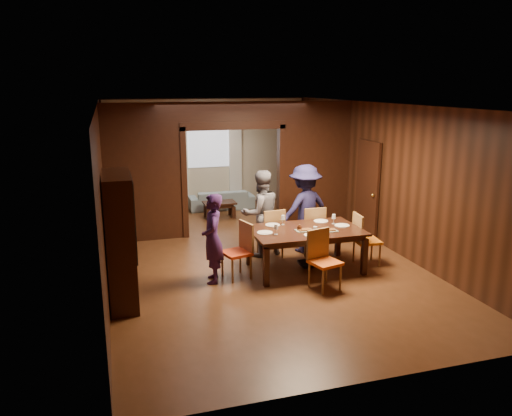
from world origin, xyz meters
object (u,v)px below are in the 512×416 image
object	(u,v)px
chair_far_r	(311,230)
person_navy	(305,209)
person_purple	(213,238)
chair_right	(367,239)
chair_left	(236,251)
person_grey	(261,213)
dining_table	(305,250)
chair_near	(325,261)
coffee_table	(220,210)
chair_far_l	(270,233)
sofa	(221,199)
hutch	(120,240)

from	to	relation	value
chair_far_r	person_navy	bearing A→B (deg)	-66.54
person_purple	chair_right	bearing A→B (deg)	99.97
person_purple	chair_left	xyz separation A→B (m)	(0.42, 0.04, -0.28)
person_grey	chair_right	size ratio (longest dim) A/B	1.73
dining_table	chair_left	distance (m)	1.28
person_grey	chair_near	bearing A→B (deg)	95.31
person_grey	chair_left	size ratio (longest dim) A/B	1.73
person_grey	chair_far_r	size ratio (longest dim) A/B	1.73
coffee_table	chair_left	bearing A→B (deg)	-98.35
chair_left	chair_right	world-z (taller)	same
chair_far_l	coffee_table	bearing A→B (deg)	-91.04
person_grey	person_navy	bearing A→B (deg)	168.88
sofa	chair_near	distance (m)	5.80
person_grey	dining_table	xyz separation A→B (m)	(0.53, -1.00, -0.46)
chair_far_l	person_navy	bearing A→B (deg)	-177.01
person_grey	sofa	distance (m)	3.92
chair_far_l	chair_far_r	distance (m)	0.83
chair_near	hutch	size ratio (longest dim) A/B	0.48
person_grey	person_navy	size ratio (longest dim) A/B	0.96
person_purple	chair_near	bearing A→B (deg)	73.59
chair_far_l	chair_right	bearing A→B (deg)	143.46
dining_table	chair_near	bearing A→B (deg)	-91.00
chair_near	sofa	bearing A→B (deg)	79.41
sofa	chair_far_r	size ratio (longest dim) A/B	1.78
chair_right	chair_near	size ratio (longest dim) A/B	1.00
person_purple	chair_left	distance (m)	0.50
sofa	person_navy	bearing A→B (deg)	103.09
chair_right	chair_far_r	size ratio (longest dim) A/B	1.00
person_purple	sofa	size ratio (longest dim) A/B	0.88
person_purple	chair_far_l	bearing A→B (deg)	134.85
sofa	dining_table	size ratio (longest dim) A/B	0.88
chair_near	chair_far_r	bearing A→B (deg)	59.97
dining_table	chair_far_r	distance (m)	0.93
dining_table	person_grey	bearing A→B (deg)	117.82
dining_table	chair_far_l	bearing A→B (deg)	114.27
sofa	chair_left	distance (m)	4.98
person_grey	sofa	world-z (taller)	person_grey
chair_far_r	chair_near	bearing A→B (deg)	75.76
coffee_table	hutch	bearing A→B (deg)	-119.25
coffee_table	chair_left	size ratio (longest dim) A/B	0.82
person_purple	person_grey	size ratio (longest dim) A/B	0.91
chair_left	chair_far_l	size ratio (longest dim) A/B	1.00
sofa	chair_near	world-z (taller)	chair_near
chair_far_l	chair_near	distance (m)	1.79
chair_right	chair_near	bearing A→B (deg)	130.00
chair_far_r	dining_table	bearing A→B (deg)	62.00
coffee_table	person_purple	bearing A→B (deg)	-103.93
dining_table	chair_left	size ratio (longest dim) A/B	2.02
person_grey	coffee_table	world-z (taller)	person_grey
person_navy	hutch	distance (m)	3.85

